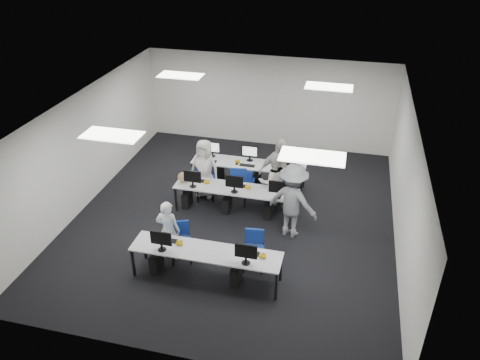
% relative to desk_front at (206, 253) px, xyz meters
% --- Properties ---
extents(room, '(9.00, 9.02, 3.00)m').
position_rel_desk_front_xyz_m(room, '(0.00, 2.40, 0.82)').
color(room, black).
rests_on(room, ground).
extents(ceiling_panels, '(5.20, 4.60, 0.02)m').
position_rel_desk_front_xyz_m(ceiling_panels, '(0.00, 2.40, 2.30)').
color(ceiling_panels, white).
rests_on(ceiling_panels, room).
extents(desk_front, '(3.20, 0.70, 0.73)m').
position_rel_desk_front_xyz_m(desk_front, '(0.00, 0.00, 0.00)').
color(desk_front, '#B3B6B8').
rests_on(desk_front, ground).
extents(desk_mid, '(3.20, 0.70, 0.73)m').
position_rel_desk_front_xyz_m(desk_mid, '(0.00, 2.60, 0.00)').
color(desk_mid, '#B3B6B8').
rests_on(desk_mid, ground).
extents(desk_back, '(3.20, 0.70, 0.73)m').
position_rel_desk_front_xyz_m(desk_back, '(0.00, 4.00, 0.00)').
color(desk_back, '#B3B6B8').
rests_on(desk_back, ground).
extents(equipment_front, '(2.51, 0.41, 1.19)m').
position_rel_desk_front_xyz_m(equipment_front, '(-0.19, -0.02, -0.32)').
color(equipment_front, '#0C3F9F').
rests_on(equipment_front, desk_front).
extents(equipment_mid, '(2.91, 0.41, 1.19)m').
position_rel_desk_front_xyz_m(equipment_mid, '(-0.19, 2.58, -0.32)').
color(equipment_mid, white).
rests_on(equipment_mid, desk_mid).
extents(equipment_back, '(2.91, 0.41, 1.19)m').
position_rel_desk_front_xyz_m(equipment_back, '(0.19, 4.02, -0.32)').
color(equipment_back, white).
rests_on(equipment_back, desk_back).
extents(chair_0, '(0.59, 0.61, 0.90)m').
position_rel_desk_front_xyz_m(chair_0, '(-0.75, 0.49, -0.40)').
color(chair_0, navy).
rests_on(chair_0, ground).
extents(chair_1, '(0.49, 0.52, 0.89)m').
position_rel_desk_front_xyz_m(chair_1, '(0.90, 0.59, -0.40)').
color(chair_1, navy).
rests_on(chair_1, ground).
extents(chair_2, '(0.58, 0.61, 0.91)m').
position_rel_desk_front_xyz_m(chair_2, '(-1.01, 3.11, -0.39)').
color(chair_2, navy).
rests_on(chair_2, ground).
extents(chair_3, '(0.53, 0.56, 0.94)m').
position_rel_desk_front_xyz_m(chair_3, '(-0.08, 3.08, -0.38)').
color(chair_3, navy).
rests_on(chair_3, ground).
extents(chair_4, '(0.56, 0.58, 0.87)m').
position_rel_desk_front_xyz_m(chair_4, '(1.08, 3.19, -0.41)').
color(chair_4, navy).
rests_on(chair_4, ground).
extents(chair_5, '(0.55, 0.57, 0.84)m').
position_rel_desk_front_xyz_m(chair_5, '(-1.07, 3.45, -0.42)').
color(chair_5, navy).
rests_on(chair_5, ground).
extents(chair_6, '(0.44, 0.48, 0.86)m').
position_rel_desk_front_xyz_m(chair_6, '(0.06, 3.49, -0.41)').
color(chair_6, navy).
rests_on(chair_6, ground).
extents(chair_7, '(0.43, 0.47, 0.84)m').
position_rel_desk_front_xyz_m(chair_7, '(1.01, 3.42, -0.42)').
color(chair_7, navy).
rests_on(chair_7, ground).
extents(handbag, '(0.39, 0.30, 0.29)m').
position_rel_desk_front_xyz_m(handbag, '(-1.39, 2.60, 0.19)').
color(handbag, '#9D7251').
rests_on(handbag, desk_mid).
extents(student_0, '(0.55, 0.36, 1.49)m').
position_rel_desk_front_xyz_m(student_0, '(-1.01, 0.47, 0.06)').
color(student_0, beige).
rests_on(student_0, ground).
extents(student_1, '(0.95, 0.86, 1.60)m').
position_rel_desk_front_xyz_m(student_1, '(0.88, 3.05, 0.12)').
color(student_1, beige).
rests_on(student_1, ground).
extents(student_2, '(0.85, 0.60, 1.65)m').
position_rel_desk_front_xyz_m(student_2, '(-1.04, 3.25, 0.15)').
color(student_2, beige).
rests_on(student_2, ground).
extents(student_3, '(1.18, 0.87, 1.85)m').
position_rel_desk_front_xyz_m(student_3, '(0.96, 3.39, 0.25)').
color(student_3, beige).
rests_on(student_3, ground).
extents(photographer, '(1.38, 1.05, 1.90)m').
position_rel_desk_front_xyz_m(photographer, '(1.53, 2.00, 0.27)').
color(photographer, slate).
rests_on(photographer, ground).
extents(dslr_camera, '(0.19, 0.21, 0.10)m').
position_rel_desk_front_xyz_m(dslr_camera, '(1.58, 2.17, 1.28)').
color(dslr_camera, black).
rests_on(dslr_camera, photographer).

